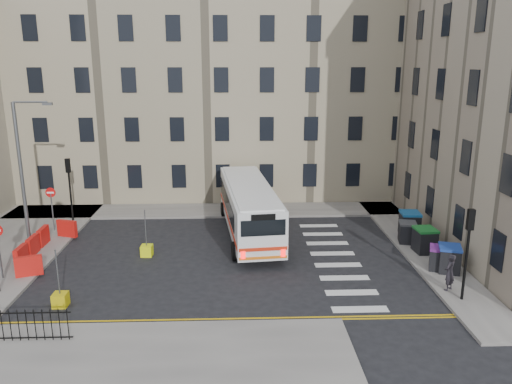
{
  "coord_description": "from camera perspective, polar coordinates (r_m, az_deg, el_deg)",
  "views": [
    {
      "loc": [
        -1.12,
        -25.08,
        10.2
      ],
      "look_at": [
        -0.13,
        2.46,
        3.0
      ],
      "focal_mm": 35.0,
      "sensor_mm": 36.0,
      "label": 1
    }
  ],
  "objects": [
    {
      "name": "wheelie_bin_e",
      "position": [
        31.18,
        17.15,
        -3.45
      ],
      "size": [
        1.22,
        1.38,
        1.41
      ],
      "rotation": [
        0.0,
        0.0,
        -0.09
      ],
      "color": "black",
      "rests_on": "pavement_east"
    },
    {
      "name": "bollard_yellow",
      "position": [
        27.82,
        -12.37,
        -6.56
      ],
      "size": [
        0.63,
        0.63,
        0.6
      ],
      "primitive_type": "cube",
      "rotation": [
        0.0,
        0.0,
        -0.04
      ],
      "color": "#DCE90C",
      "rests_on": "ground"
    },
    {
      "name": "pavement_sw",
      "position": [
        19.09,
        -20.76,
        -18.44
      ],
      "size": [
        20.0,
        6.0,
        0.15
      ],
      "primitive_type": "cube",
      "color": "slate",
      "rests_on": "ground"
    },
    {
      "name": "pedestrian",
      "position": [
        24.39,
        21.26,
        -8.55
      ],
      "size": [
        0.74,
        0.72,
        1.72
      ],
      "primitive_type": "imported",
      "rotation": [
        0.0,
        0.0,
        3.85
      ],
      "color": "black",
      "rests_on": "pavement_east"
    },
    {
      "name": "no_entry_north",
      "position": [
        32.72,
        -22.35,
        -0.86
      ],
      "size": [
        0.6,
        0.08,
        3.0
      ],
      "color": "#595B5E",
      "rests_on": "pavement_west"
    },
    {
      "name": "traffic_light_nw",
      "position": [
        34.19,
        -20.57,
        1.32
      ],
      "size": [
        0.28,
        0.22,
        4.1
      ],
      "color": "black",
      "rests_on": "pavement_west"
    },
    {
      "name": "ground",
      "position": [
        27.1,
        0.46,
        -7.47
      ],
      "size": [
        120.0,
        120.0,
        0.0
      ],
      "primitive_type": "plane",
      "color": "black",
      "rests_on": "ground"
    },
    {
      "name": "wheelie_bin_c",
      "position": [
        28.7,
        18.72,
        -5.22
      ],
      "size": [
        1.15,
        1.3,
        1.35
      ],
      "rotation": [
        0.0,
        0.0,
        0.07
      ],
      "color": "black",
      "rests_on": "pavement_east"
    },
    {
      "name": "bollard_chevron",
      "position": [
        23.47,
        -21.44,
        -11.39
      ],
      "size": [
        0.61,
        0.61,
        0.6
      ],
      "primitive_type": "cube",
      "rotation": [
        0.0,
        0.0,
        -0.01
      ],
      "color": "#C1AA0B",
      "rests_on": "ground"
    },
    {
      "name": "traffic_light_east",
      "position": [
        23.06,
        23.1,
        -5.12
      ],
      "size": [
        0.28,
        0.22,
        4.1
      ],
      "color": "black",
      "rests_on": "pavement_east"
    },
    {
      "name": "terrace_north",
      "position": [
        41.03,
        -10.55,
        12.2
      ],
      "size": [
        38.3,
        10.8,
        17.2
      ],
      "color": "gray",
      "rests_on": "ground"
    },
    {
      "name": "roadworks_barriers",
      "position": [
        29.33,
        -23.49,
        -5.63
      ],
      "size": [
        1.66,
        6.26,
        1.0
      ],
      "color": "red",
      "rests_on": "pavement_west"
    },
    {
      "name": "wheelie_bin_d",
      "position": [
        29.94,
        16.91,
        -4.4
      ],
      "size": [
        1.14,
        1.25,
        1.2
      ],
      "rotation": [
        0.0,
        0.0,
        -0.2
      ],
      "color": "black",
      "rests_on": "pavement_east"
    },
    {
      "name": "wheelie_bin_b",
      "position": [
        26.66,
        20.16,
        -7.1
      ],
      "size": [
        1.23,
        1.31,
        1.16
      ],
      "rotation": [
        0.0,
        0.0,
        -0.37
      ],
      "color": "black",
      "rests_on": "pavement_east"
    },
    {
      "name": "wheelie_bin_a",
      "position": [
        26.55,
        21.21,
        -7.1
      ],
      "size": [
        1.34,
        1.44,
        1.31
      ],
      "rotation": [
        0.0,
        0.0,
        -0.3
      ],
      "color": "black",
      "rests_on": "pavement_east"
    },
    {
      "name": "streetlamp",
      "position": [
        30.14,
        -25.25,
        2.01
      ],
      "size": [
        0.5,
        0.22,
        8.14
      ],
      "color": "#595B5E",
      "rests_on": "pavement_west"
    },
    {
      "name": "bus",
      "position": [
        30.04,
        -0.83,
        -1.67
      ],
      "size": [
        3.75,
        11.43,
        3.05
      ],
      "rotation": [
        0.0,
        0.0,
        0.11
      ],
      "color": "silver",
      "rests_on": "ground"
    },
    {
      "name": "pavement_east",
      "position": [
        32.41,
        16.28,
        -4.17
      ],
      "size": [
        2.4,
        26.0,
        0.15
      ],
      "primitive_type": "cube",
      "color": "slate",
      "rests_on": "ground"
    },
    {
      "name": "pavement_north",
      "position": [
        35.5,
        -9.89,
        -2.15
      ],
      "size": [
        36.0,
        3.2,
        0.15
      ],
      "primitive_type": "cube",
      "color": "slate",
      "rests_on": "ground"
    },
    {
      "name": "pavement_west",
      "position": [
        30.8,
        -26.82,
        -6.2
      ],
      "size": [
        6.0,
        22.0,
        0.15
      ],
      "primitive_type": "cube",
      "color": "slate",
      "rests_on": "ground"
    }
  ]
}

